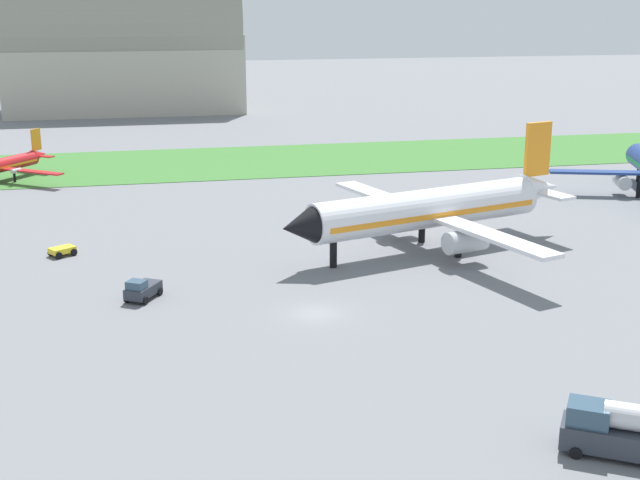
{
  "coord_description": "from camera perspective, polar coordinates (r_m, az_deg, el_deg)",
  "views": [
    {
      "loc": [
        -13.69,
        -65.17,
        25.1
      ],
      "look_at": [
        2.77,
        11.39,
        3.0
      ],
      "focal_mm": 48.17,
      "sensor_mm": 36.0,
      "label": 1
    }
  ],
  "objects": [
    {
      "name": "ground_plane",
      "position": [
        71.16,
        -0.25,
        -4.89
      ],
      "size": [
        600.0,
        600.0,
        0.0
      ],
      "primitive_type": "plane",
      "color": "slate"
    },
    {
      "name": "grass_taxiway_strip",
      "position": [
        137.47,
        -6.24,
        5.16
      ],
      "size": [
        360.0,
        28.0,
        0.08
      ],
      "primitive_type": "cube",
      "color": "#3D7533",
      "rests_on": "ground_plane"
    },
    {
      "name": "airplane_midfield_jet",
      "position": [
        88.1,
        7.44,
        2.07
      ],
      "size": [
        33.74,
        34.08,
        12.34
      ],
      "rotation": [
        0.0,
        0.0,
        3.44
      ],
      "color": "white",
      "rests_on": "ground_plane"
    },
    {
      "name": "airplane_taxiing_turboprop",
      "position": [
        129.43,
        -20.51,
        4.66
      ],
      "size": [
        18.36,
        16.28,
        6.57
      ],
      "rotation": [
        0.0,
        0.0,
        4.07
      ],
      "color": "red",
      "rests_on": "ground_plane"
    },
    {
      "name": "pushback_tug_near_gate",
      "position": [
        75.65,
        -11.74,
        -3.23
      ],
      "size": [
        3.42,
        4.01,
        1.95
      ],
      "rotation": [
        0.0,
        0.0,
        4.17
      ],
      "color": "#2D333D",
      "rests_on": "ground_plane"
    },
    {
      "name": "baggage_cart_midfield",
      "position": [
        90.45,
        -16.75,
        -0.66
      ],
      "size": [
        2.95,
        2.78,
        0.9
      ],
      "rotation": [
        0.0,
        0.0,
        3.73
      ],
      "color": "yellow",
      "rests_on": "ground_plane"
    },
    {
      "name": "fuel_truck_by_runway",
      "position": [
        52.43,
        19.25,
        -11.85
      ],
      "size": [
        6.76,
        5.54,
        3.29
      ],
      "rotation": [
        0.0,
        0.0,
        2.57
      ],
      "color": "#2D333D",
      "rests_on": "ground_plane"
    },
    {
      "name": "hangar_distant",
      "position": [
        204.67,
        -12.9,
        12.79
      ],
      "size": [
        52.1,
        28.24,
        34.1
      ],
      "color": "#B2AD9E",
      "rests_on": "ground_plane"
    }
  ]
}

